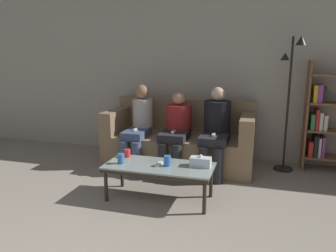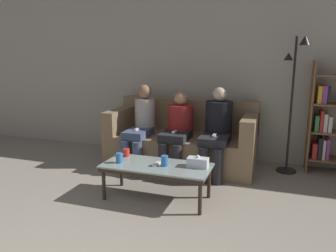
# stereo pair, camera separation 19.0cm
# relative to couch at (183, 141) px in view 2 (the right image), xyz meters

# --- Properties ---
(wall_back) EXTENTS (12.00, 0.06, 2.60)m
(wall_back) POSITION_rel_couch_xyz_m (0.00, 0.52, 0.96)
(wall_back) COLOR #B7B2A3
(wall_back) RESTS_ON ground_plane
(couch) EXTENTS (2.06, 0.91, 0.92)m
(couch) POSITION_rel_couch_xyz_m (0.00, 0.00, 0.00)
(couch) COLOR #897051
(couch) RESTS_ON ground_plane
(coffee_table) EXTENTS (1.18, 0.52, 0.39)m
(coffee_table) POSITION_rel_couch_xyz_m (0.07, -1.24, 0.01)
(coffee_table) COLOR #8C9E99
(coffee_table) RESTS_ON ground_plane
(cup_near_left) EXTENTS (0.07, 0.07, 0.09)m
(cup_near_left) POSITION_rel_couch_xyz_m (-0.37, -1.07, 0.10)
(cup_near_left) COLOR red
(cup_near_left) RESTS_ON coffee_table
(cup_near_right) EXTENTS (0.08, 0.08, 0.11)m
(cup_near_right) POSITION_rel_couch_xyz_m (0.17, -1.24, 0.11)
(cup_near_right) COLOR #3372BF
(cup_near_right) RESTS_ON coffee_table
(cup_far_center) EXTENTS (0.07, 0.07, 0.11)m
(cup_far_center) POSITION_rel_couch_xyz_m (-0.35, -1.30, 0.11)
(cup_far_center) COLOR #3372BF
(cup_far_center) RESTS_ON coffee_table
(tissue_box) EXTENTS (0.22, 0.12, 0.13)m
(tissue_box) POSITION_rel_couch_xyz_m (0.51, -1.15, 0.11)
(tissue_box) COLOR silver
(tissue_box) RESTS_ON coffee_table
(game_remote) EXTENTS (0.04, 0.15, 0.02)m
(game_remote) POSITION_rel_couch_xyz_m (0.07, -1.24, 0.06)
(game_remote) COLOR white
(game_remote) RESTS_ON coffee_table
(standing_lamp) EXTENTS (0.31, 0.26, 1.80)m
(standing_lamp) POSITION_rel_couch_xyz_m (1.45, 0.15, 0.77)
(standing_lamp) COLOR black
(standing_lamp) RESTS_ON ground_plane
(seated_person_left_end) EXTENTS (0.31, 0.71, 1.15)m
(seated_person_left_end) POSITION_rel_couch_xyz_m (-0.53, -0.25, 0.27)
(seated_person_left_end) COLOR #47567A
(seated_person_left_end) RESTS_ON ground_plane
(seated_person_mid_left) EXTENTS (0.35, 0.71, 1.06)m
(seated_person_mid_left) POSITION_rel_couch_xyz_m (0.00, -0.23, 0.24)
(seated_person_mid_left) COLOR #28282D
(seated_person_mid_left) RESTS_ON ground_plane
(seated_person_mid_right) EXTENTS (0.36, 0.73, 1.15)m
(seated_person_mid_right) POSITION_rel_couch_xyz_m (0.53, -0.22, 0.28)
(seated_person_mid_right) COLOR #28282D
(seated_person_mid_right) RESTS_ON ground_plane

